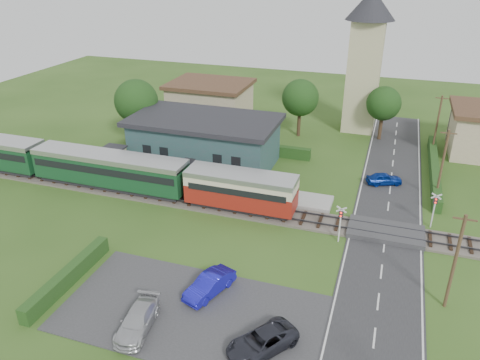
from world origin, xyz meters
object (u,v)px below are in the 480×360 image
(train, at_px, (82,165))
(car_park_dark, at_px, (262,341))
(crossing_signal_far, at_px, (435,205))
(pedestrian_near, at_px, (240,184))
(car_park_blue, at_px, (210,285))
(pedestrian_far, at_px, (137,170))
(equipment_hut, at_px, (114,159))
(car_on_road, at_px, (384,179))
(crossing_signal_near, at_px, (341,219))
(station_building, at_px, (205,140))
(house_west, at_px, (210,101))
(car_park_silver, at_px, (137,320))
(church_tower, at_px, (366,52))

(train, height_order, car_park_dark, train)
(crossing_signal_far, height_order, pedestrian_near, crossing_signal_far)
(car_park_blue, bearing_deg, pedestrian_far, 153.39)
(equipment_hut, distance_m, car_on_road, 28.09)
(crossing_signal_near, relative_size, car_park_dark, 0.73)
(car_on_road, relative_size, car_park_dark, 0.79)
(station_building, distance_m, crossing_signal_near, 19.98)
(car_on_road, bearing_deg, car_park_blue, 131.89)
(equipment_hut, xyz_separation_m, station_building, (8.00, 5.79, 0.95))
(equipment_hut, bearing_deg, pedestrian_near, -2.58)
(station_building, distance_m, car_park_dark, 28.26)
(house_west, distance_m, car_park_blue, 37.52)
(train, distance_m, car_park_silver, 22.65)
(church_tower, xyz_separation_m, car_on_road, (4.30, -16.29, -9.57))
(car_park_silver, height_order, car_park_dark, car_park_silver)
(train, xyz_separation_m, crossing_signal_near, (25.97, -2.41, -0.04))
(train, xyz_separation_m, crossing_signal_far, (33.17, 2.39, -0.04))
(house_west, height_order, car_park_blue, house_west)
(station_building, height_order, house_west, house_west)
(car_park_silver, bearing_deg, car_on_road, 55.32)
(crossing_signal_near, distance_m, car_park_silver, 17.53)
(car_on_road, bearing_deg, crossing_signal_near, 144.23)
(crossing_signal_far, height_order, pedestrian_far, crossing_signal_far)
(car_on_road, distance_m, pedestrian_far, 25.30)
(crossing_signal_near, distance_m, crossing_signal_far, 8.65)
(car_park_silver, distance_m, pedestrian_far, 21.88)
(car_park_silver, xyz_separation_m, pedestrian_near, (0.27, 18.98, 0.57))
(crossing_signal_far, height_order, car_park_dark, crossing_signal_far)
(house_west, relative_size, car_park_blue, 2.60)
(car_on_road, height_order, pedestrian_far, pedestrian_far)
(church_tower, bearing_deg, station_building, -131.41)
(station_building, bearing_deg, train, -136.78)
(car_on_road, distance_m, car_park_dark, 25.93)
(train, xyz_separation_m, church_tower, (24.57, 26.00, 8.05))
(car_park_blue, xyz_separation_m, pedestrian_far, (-13.86, 14.34, 0.43))
(train, bearing_deg, crossing_signal_near, -5.29)
(crossing_signal_far, xyz_separation_m, car_on_road, (-4.30, 7.32, -1.49))
(church_tower, distance_m, crossing_signal_near, 29.57)
(crossing_signal_near, xyz_separation_m, pedestrian_near, (-10.17, 4.97, -0.85))
(crossing_signal_far, bearing_deg, car_park_silver, -133.15)
(car_park_dark, xyz_separation_m, pedestrian_far, (-18.71, 18.16, 0.50))
(crossing_signal_near, bearing_deg, car_on_road, 76.55)
(crossing_signal_far, xyz_separation_m, pedestrian_near, (-17.37, 0.17, -0.85))
(equipment_hut, xyz_separation_m, crossing_signal_near, (24.40, -5.61, 0.39))
(crossing_signal_far, relative_size, car_park_dark, 0.73)
(train, relative_size, car_on_road, 12.21)
(crossing_signal_far, bearing_deg, pedestrian_near, 179.45)
(church_tower, relative_size, car_park_blue, 4.23)
(train, relative_size, pedestrian_near, 25.62)
(equipment_hut, bearing_deg, pedestrian_far, -12.19)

